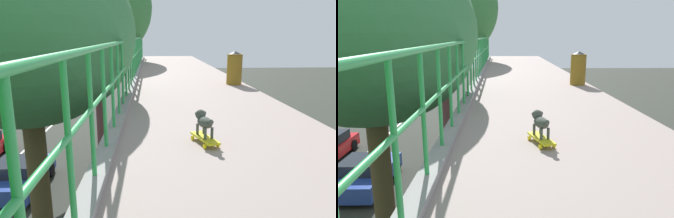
{
  "view_description": "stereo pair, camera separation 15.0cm",
  "coord_description": "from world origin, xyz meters",
  "views": [
    {
      "loc": [
        0.28,
        -3.1,
        6.5
      ],
      "look_at": [
        0.52,
        1.33,
        5.45
      ],
      "focal_mm": 33.56,
      "sensor_mm": 36.0,
      "label": 1
    },
    {
      "loc": [
        0.43,
        -3.11,
        6.5
      ],
      "look_at": [
        0.52,
        1.33,
        5.45
      ],
      "focal_mm": 33.56,
      "sensor_mm": 36.0,
      "label": 2
    }
  ],
  "objects": [
    {
      "name": "overpass_deck",
      "position": [
        1.32,
        -0.0,
        4.96
      ],
      "size": [
        3.24,
        35.14,
        0.39
      ],
      "color": "gray",
      "rests_on": "bridge_pier"
    },
    {
      "name": "green_railing",
      "position": [
        -0.25,
        -0.0,
        5.48
      ],
      "size": [
        0.2,
        33.39,
        1.25
      ],
      "color": "gray",
      "rests_on": "overpass_deck"
    },
    {
      "name": "car_blue_fifth",
      "position": [
        -5.39,
        9.61,
        0.65
      ],
      "size": [
        1.96,
        3.85,
        1.37
      ],
      "color": "#233E95",
      "rests_on": "ground"
    },
    {
      "name": "city_bus",
      "position": [
        -9.21,
        28.72,
        1.8
      ],
      "size": [
        2.49,
        11.62,
        3.15
      ],
      "color": "navy",
      "rests_on": "ground"
    },
    {
      "name": "roadside_tree_mid",
      "position": [
        -2.36,
        3.77,
        6.48
      ],
      "size": [
        4.65,
        4.65,
        8.5
      ],
      "color": "#4D4126",
      "rests_on": "ground"
    },
    {
      "name": "roadside_tree_far",
      "position": [
        -2.55,
        13.79,
        7.84
      ],
      "size": [
        5.81,
        5.81,
        10.61
      ],
      "color": "#533230",
      "rests_on": "ground"
    },
    {
      "name": "toy_skateboard",
      "position": [
        0.95,
        0.64,
        5.22
      ],
      "size": [
        0.32,
        0.56,
        0.08
      ],
      "color": "gold",
      "rests_on": "overpass_deck"
    },
    {
      "name": "small_dog",
      "position": [
        0.94,
        0.7,
        5.44
      ],
      "size": [
        0.24,
        0.4,
        0.32
      ],
      "color": "#444941",
      "rests_on": "toy_skateboard"
    },
    {
      "name": "litter_bin",
      "position": [
        2.58,
        5.48,
        5.62
      ],
      "size": [
        0.42,
        0.42,
        0.91
      ],
      "color": "#885F1A",
      "rests_on": "overpass_deck"
    }
  ]
}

